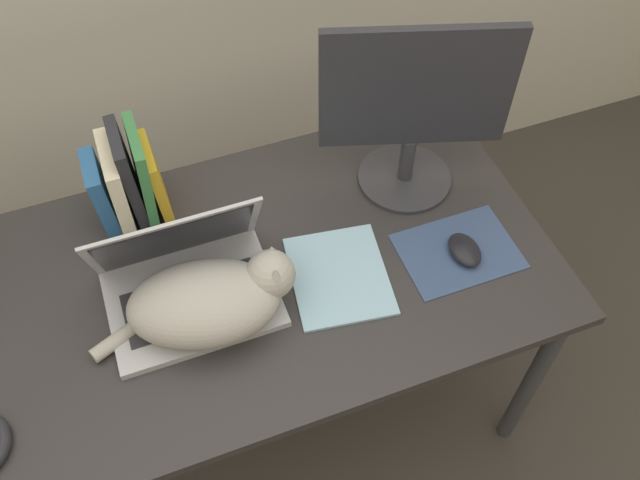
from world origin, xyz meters
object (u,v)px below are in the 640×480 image
laptop (188,281)px  cat (211,300)px  book_row (128,183)px  computer_mouse (465,250)px  notepad (339,276)px  external_monitor (415,108)px

laptop → cat: laptop is taller
cat → book_row: size_ratio=1.76×
book_row → computer_mouse: bearing=-29.6°
laptop → cat: (0.03, -0.08, 0.03)m
notepad → computer_mouse: bearing=-8.4°
cat → computer_mouse: cat is taller
external_monitor → notepad: external_monitor is taller
laptop → book_row: laptop is taller
computer_mouse → notepad: (-0.29, 0.04, -0.01)m
laptop → notepad: 0.33m
external_monitor → computer_mouse: bearing=-83.6°
external_monitor → cat: bearing=-157.7°
laptop → notepad: laptop is taller
computer_mouse → book_row: 0.79m
notepad → laptop: bearing=167.2°
computer_mouse → notepad: computer_mouse is taller
cat → computer_mouse: bearing=-3.4°
laptop → book_row: 0.28m
external_monitor → book_row: external_monitor is taller
book_row → laptop: bearing=-76.5°
cat → notepad: cat is taller
computer_mouse → book_row: size_ratio=0.39×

